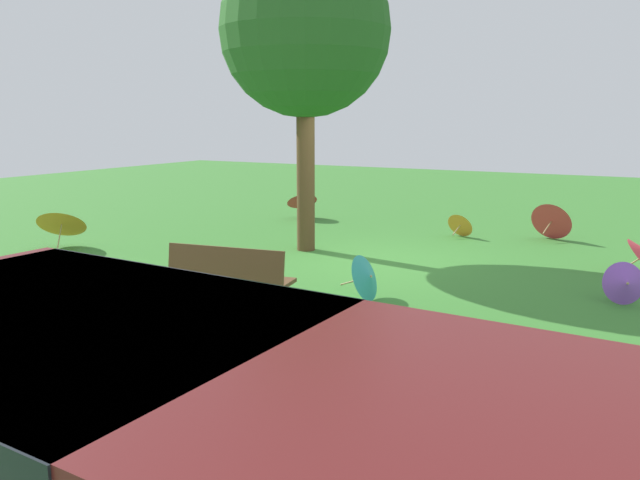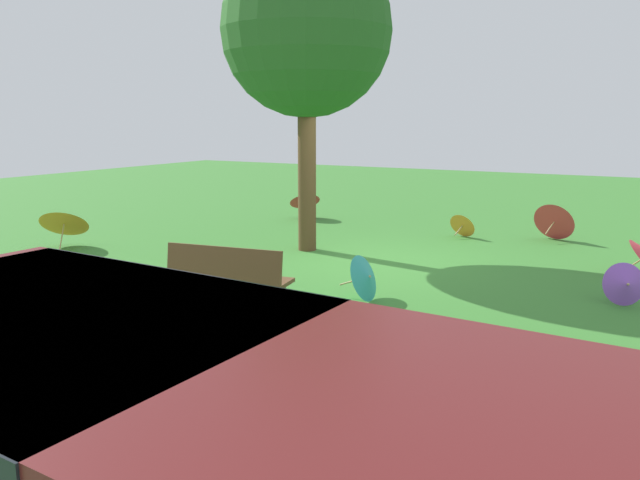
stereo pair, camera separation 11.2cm
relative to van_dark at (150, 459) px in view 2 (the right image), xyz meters
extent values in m
plane|color=#387A2D|center=(2.57, -7.90, -0.91)|extent=(40.00, 40.00, 0.00)
cube|color=#591919|center=(-0.17, 0.01, -0.06)|extent=(4.69, 2.12, 1.35)
cube|color=black|center=(0.75, -0.04, 0.34)|extent=(2.67, 2.04, 0.55)
cylinder|color=black|center=(1.40, -1.02, -0.53)|extent=(0.77, 0.26, 0.76)
cube|color=brown|center=(2.84, -4.35, -0.46)|extent=(1.65, 0.69, 0.05)
cube|color=brown|center=(2.81, -4.16, -0.24)|extent=(1.60, 0.36, 0.45)
cube|color=black|center=(3.47, -4.26, -0.69)|extent=(0.14, 0.41, 0.45)
cube|color=black|center=(2.21, -4.45, -0.69)|extent=(0.14, 0.41, 0.45)
cylinder|color=brown|center=(3.97, -8.23, 0.64)|extent=(0.34, 0.34, 3.10)
sphere|color=#286023|center=(3.97, -8.23, 3.11)|extent=(3.10, 3.10, 3.10)
cylinder|color=tan|center=(-1.59, -9.23, -0.77)|extent=(0.30, 0.03, 0.27)
cylinder|color=tan|center=(1.77, -5.69, -0.67)|extent=(0.37, 0.03, 0.16)
cone|color=teal|center=(1.54, -5.69, -0.59)|extent=(0.34, 0.66, 0.65)
sphere|color=tan|center=(1.49, -5.69, -0.57)|extent=(0.05, 0.04, 0.05)
cylinder|color=tan|center=(5.87, -11.42, -0.69)|extent=(0.23, 0.23, 0.43)
cone|color=#D8383F|center=(6.00, -11.55, -0.42)|extent=(1.04, 1.04, 0.55)
sphere|color=tan|center=(6.03, -11.58, -0.36)|extent=(0.06, 0.06, 0.05)
cylinder|color=tan|center=(-1.49, -7.34, -0.67)|extent=(0.18, 0.29, 0.10)
cone|color=purple|center=(-1.60, -7.15, -0.61)|extent=(0.63, 0.51, 0.59)
sphere|color=tan|center=(-1.63, -7.10, -0.60)|extent=(0.05, 0.06, 0.04)
cylinder|color=tan|center=(1.81, -10.81, -0.75)|extent=(0.09, 0.30, 0.18)
cone|color=orange|center=(1.76, -10.99, -0.64)|extent=(0.63, 0.48, 0.54)
sphere|color=tan|center=(1.75, -11.03, -0.62)|extent=(0.05, 0.06, 0.05)
cylinder|color=tan|center=(0.08, -11.34, -0.63)|extent=(0.11, 0.41, 0.21)
cone|color=#D8383F|center=(0.02, -11.61, -0.49)|extent=(0.93, 0.68, 0.84)
sphere|color=tan|center=(0.00, -11.69, -0.45)|extent=(0.04, 0.05, 0.05)
cylinder|color=tan|center=(8.07, -5.95, -0.67)|extent=(0.22, 0.33, 0.47)
cone|color=orange|center=(8.20, -6.15, -0.37)|extent=(1.22, 1.19, 0.71)
sphere|color=tan|center=(8.23, -6.19, -0.30)|extent=(0.06, 0.06, 0.05)
camera|label=1|loc=(-1.92, 2.03, 1.57)|focal=35.47mm
camera|label=2|loc=(-2.02, 1.97, 1.57)|focal=35.47mm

